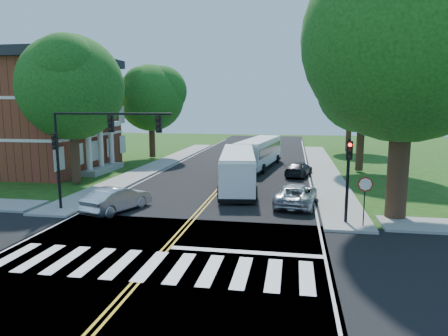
% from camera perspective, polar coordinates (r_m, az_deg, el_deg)
% --- Properties ---
extents(ground, '(140.00, 140.00, 0.00)m').
position_cam_1_polar(ground, '(16.77, -9.83, -12.98)').
color(ground, '#1F4110').
rests_on(ground, ground).
extents(road, '(14.00, 96.00, 0.01)m').
position_cam_1_polar(road, '(33.63, 0.54, -1.67)').
color(road, black).
rests_on(road, ground).
extents(cross_road, '(60.00, 12.00, 0.01)m').
position_cam_1_polar(cross_road, '(16.77, -9.83, -12.96)').
color(cross_road, black).
rests_on(cross_road, ground).
extents(center_line, '(0.36, 70.00, 0.01)m').
position_cam_1_polar(center_line, '(37.52, 1.53, -0.53)').
color(center_line, gold).
rests_on(center_line, road).
extents(edge_line_w, '(0.12, 70.00, 0.01)m').
position_cam_1_polar(edge_line_w, '(39.08, -8.38, -0.24)').
color(edge_line_w, silver).
rests_on(edge_line_w, road).
extents(edge_line_e, '(0.12, 70.00, 0.01)m').
position_cam_1_polar(edge_line_e, '(37.16, 11.97, -0.82)').
color(edge_line_e, silver).
rests_on(edge_line_e, road).
extents(crosswalk, '(12.60, 3.00, 0.01)m').
position_cam_1_polar(crosswalk, '(16.33, -10.44, -13.56)').
color(crosswalk, silver).
rests_on(crosswalk, road).
extents(stop_bar, '(6.60, 0.40, 0.01)m').
position_cam_1_polar(stop_bar, '(17.46, 3.13, -11.89)').
color(stop_bar, silver).
rests_on(stop_bar, road).
extents(sidewalk_nw, '(2.60, 40.00, 0.15)m').
position_cam_1_polar(sidewalk_nw, '(42.35, -9.04, 0.54)').
color(sidewalk_nw, gray).
rests_on(sidewalk_nw, ground).
extents(sidewalk_ne, '(2.60, 40.00, 0.15)m').
position_cam_1_polar(sidewalk_ne, '(40.19, 13.96, -0.07)').
color(sidewalk_ne, gray).
rests_on(sidewalk_ne, ground).
extents(tree_ne_big, '(10.80, 10.80, 14.91)m').
position_cam_1_polar(tree_ne_big, '(23.53, 24.69, 16.48)').
color(tree_ne_big, '#302213').
rests_on(tree_ne_big, ground).
extents(tree_west_near, '(8.00, 8.00, 11.40)m').
position_cam_1_polar(tree_west_near, '(33.24, -20.99, 10.65)').
color(tree_west_near, '#302213').
rests_on(tree_west_near, ground).
extents(tree_west_far, '(7.60, 7.60, 10.67)m').
position_cam_1_polar(tree_west_far, '(47.52, -10.40, 9.79)').
color(tree_west_far, '#302213').
rests_on(tree_west_far, ground).
extents(tree_east_mid, '(8.40, 8.40, 11.93)m').
position_cam_1_polar(tree_east_mid, '(39.12, 19.27, 10.90)').
color(tree_east_mid, '#302213').
rests_on(tree_east_mid, ground).
extents(tree_east_far, '(7.20, 7.20, 10.34)m').
position_cam_1_polar(tree_east_far, '(55.07, 17.59, 9.26)').
color(tree_east_far, '#302213').
rests_on(tree_east_far, ground).
extents(brick_building, '(20.00, 13.00, 10.80)m').
position_cam_1_polar(brick_building, '(44.11, -28.60, 6.87)').
color(brick_building, brown).
rests_on(brick_building, ground).
extents(signal_nw, '(7.15, 0.46, 5.66)m').
position_cam_1_polar(signal_nw, '(23.92, -18.19, 4.10)').
color(signal_nw, black).
rests_on(signal_nw, ground).
extents(signal_ne, '(0.30, 0.46, 4.40)m').
position_cam_1_polar(signal_ne, '(21.48, 17.33, -0.17)').
color(signal_ne, black).
rests_on(signal_ne, ground).
extents(stop_sign, '(0.76, 0.08, 2.53)m').
position_cam_1_polar(stop_sign, '(21.32, 19.50, -2.90)').
color(stop_sign, black).
rests_on(stop_sign, ground).
extents(bus_lead, '(3.78, 11.15, 2.83)m').
position_cam_1_polar(bus_lead, '(29.95, 1.99, -0.09)').
color(bus_lead, white).
rests_on(bus_lead, road).
extents(bus_follow, '(3.98, 11.30, 2.86)m').
position_cam_1_polar(bus_follow, '(39.98, 5.03, 2.21)').
color(bus_follow, white).
rests_on(bus_follow, road).
extents(hatchback, '(2.91, 4.76, 1.48)m').
position_cam_1_polar(hatchback, '(24.41, -15.01, -4.30)').
color(hatchback, silver).
rests_on(hatchback, road).
extents(suv, '(2.88, 5.18, 1.37)m').
position_cam_1_polar(suv, '(25.33, 10.29, -3.77)').
color(suv, '#BABDC1').
rests_on(suv, road).
extents(dark_sedan, '(2.72, 4.64, 1.26)m').
position_cam_1_polar(dark_sedan, '(35.73, 10.61, -0.15)').
color(dark_sedan, black).
rests_on(dark_sedan, road).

